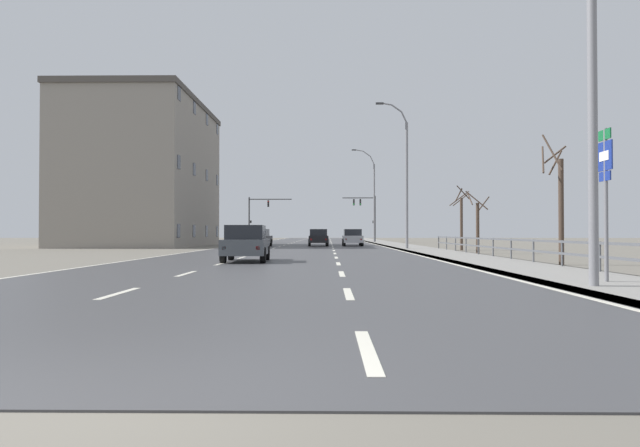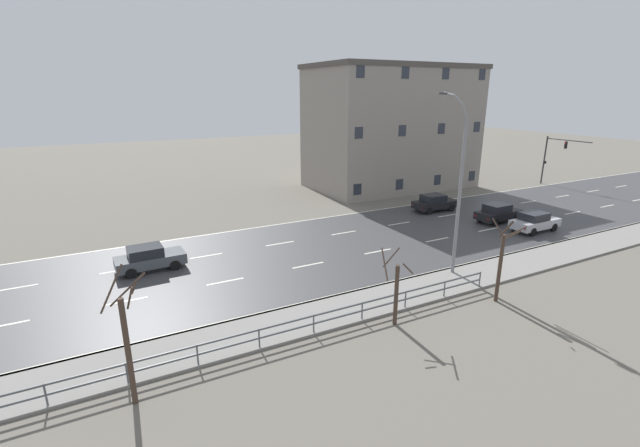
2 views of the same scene
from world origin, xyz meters
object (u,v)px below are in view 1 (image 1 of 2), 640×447
Objects in this scene: street_lamp_midground at (405,177)px; brick_building at (144,174)px; highway_sign at (605,185)px; street_lamp_foreground at (586,28)px; street_lamp_distant at (373,197)px; car_mid_centre at (259,238)px; traffic_signal_right at (367,211)px; car_near_left at (246,243)px; traffic_signal_left at (257,212)px; car_near_right at (318,237)px; car_far_right at (353,237)px.

brick_building is (-22.82, 12.03, 1.52)m from street_lamp_midground.
highway_sign is 45.95m from brick_building.
street_lamp_midground is at bearing 90.02° from street_lamp_foreground.
street_lamp_distant reaches higher than car_mid_centre.
street_lamp_midground is at bearing -88.94° from traffic_signal_right.
brick_building is (-13.77, 28.32, 5.97)m from car_near_left.
traffic_signal_left is at bearing 94.06° from car_near_left.
highway_sign is 58.31m from traffic_signal_left.
brick_building is (-22.77, -16.11, 1.18)m from street_lamp_distant.
brick_building reaches higher than car_near_right.
car_far_right is (-4.17, 38.95, -1.56)m from highway_sign.
traffic_signal_right is 13.83m from traffic_signal_left.
brick_building reaches higher than highway_sign.
brick_building is (-22.82, 40.16, 1.12)m from street_lamp_foreground.
street_lamp_foreground is at bearing -75.96° from traffic_signal_left.
car_near_left is 32.05m from brick_building.
car_near_right is 0.23× the size of brick_building.
street_lamp_foreground is 2.77× the size of car_near_right.
brick_building reaches higher than street_lamp_foreground.
brick_building is at bearing 167.51° from car_mid_centre.
car_near_left is at bearing -119.04° from street_lamp_midground.
traffic_signal_left is at bearing 105.17° from highway_sign.
street_lamp_foreground is 2.03× the size of traffic_signal_left.
highway_sign is at bearing -84.51° from car_far_right.
car_mid_centre is at bearing -161.64° from car_far_right.
car_near_right is at bearing -107.03° from traffic_signal_right.
traffic_signal_right is 19.13m from car_far_right.
car_mid_centre is 1.01× the size of car_near_right.
street_lamp_foreground is 1.00× the size of street_lamp_distant.
highway_sign is 39.22m from car_near_right.
street_lamp_foreground is 40.44m from car_far_right.
brick_building reaches higher than car_mid_centre.
street_lamp_midground is 1.89× the size of traffic_signal_left.
street_lamp_foreground is 39.21m from car_mid_centre.
car_mid_centre is (-11.61, 37.14, -4.85)m from street_lamp_foreground.
highway_sign is 0.63× the size of traffic_signal_right.
traffic_signal_left is at bearing 104.04° from street_lamp_foreground.
street_lamp_foreground is at bearing -130.84° from highway_sign.
car_far_right and car_near_right have the same top height.
car_near_left is at bearing -100.26° from traffic_signal_right.
car_far_right is (5.80, 28.17, 0.00)m from car_near_left.
street_lamp_midground is 2.56× the size of car_near_left.
traffic_signal_right is at bearing 90.56° from street_lamp_foreground.
car_near_left is 27.84m from car_near_right.
street_lamp_midground is 30.58m from traffic_signal_right.
highway_sign reaches higher than car_mid_centre.
street_lamp_midground reaches higher than car_near_right.
car_far_right is at bearing -98.16° from traffic_signal_right.
traffic_signal_left is at bearing 112.36° from car_near_right.
street_lamp_foreground is 2.79× the size of car_far_right.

